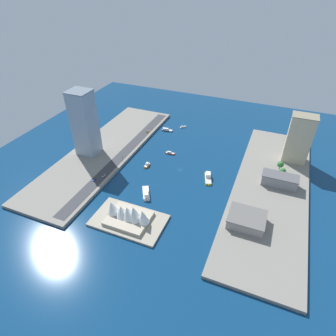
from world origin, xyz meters
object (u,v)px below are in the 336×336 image
(carpark_squat_concrete, at_px, (247,219))
(van_white, at_px, (103,175))
(warehouse_low_gray, at_px, (280,180))
(traffic_light_waterfront, at_px, (123,158))
(office_block_beige, at_px, (299,139))
(ferry_white_commuter, at_px, (146,193))
(opera_landmark, at_px, (128,214))
(tugboat_red, at_px, (170,153))
(ferry_yellow_fast, at_px, (208,177))
(taxi_yellow_cab, at_px, (147,132))
(water_taxi_orange, at_px, (147,165))
(sailboat_small_white, at_px, (183,127))
(hatchback_blue, at_px, (94,180))
(tower_tall_glass, at_px, (85,123))
(patrol_launch_navy, at_px, (167,130))

(carpark_squat_concrete, height_order, van_white, carpark_squat_concrete)
(warehouse_low_gray, height_order, traffic_light_waterfront, warehouse_low_gray)
(office_block_beige, bearing_deg, ferry_white_commuter, 41.58)
(carpark_squat_concrete, height_order, opera_landmark, opera_landmark)
(tugboat_red, distance_m, ferry_white_commuter, 77.83)
(ferry_white_commuter, distance_m, opera_landmark, 38.21)
(office_block_beige, distance_m, warehouse_low_gray, 58.24)
(ferry_yellow_fast, distance_m, taxi_yellow_cab, 119.10)
(water_taxi_orange, xyz_separation_m, sailboat_small_white, (-5.15, -103.40, -0.53))
(tugboat_red, height_order, opera_landmark, opera_landmark)
(tugboat_red, height_order, warehouse_low_gray, warehouse_low_gray)
(hatchback_blue, bearing_deg, ferry_yellow_fast, -154.53)
(carpark_squat_concrete, distance_m, opera_landmark, 101.29)
(van_white, height_order, taxi_yellow_cab, van_white)
(taxi_yellow_cab, bearing_deg, office_block_beige, -178.74)
(traffic_light_waterfront, bearing_deg, office_block_beige, -156.53)
(water_taxi_orange, xyz_separation_m, traffic_light_waterfront, (26.94, 6.04, 6.02))
(carpark_squat_concrete, xyz_separation_m, tower_tall_glass, (190.53, -45.30, 32.59))
(hatchback_blue, bearing_deg, ferry_white_commuter, -176.82)
(ferry_yellow_fast, bearing_deg, water_taxi_orange, 2.96)
(patrol_launch_navy, relative_size, traffic_light_waterfront, 2.42)
(ferry_white_commuter, relative_size, carpark_squat_concrete, 0.68)
(tugboat_red, relative_size, sailboat_small_white, 1.29)
(tugboat_red, relative_size, carpark_squat_concrete, 0.39)
(carpark_squat_concrete, height_order, warehouse_low_gray, warehouse_low_gray)
(van_white, distance_m, traffic_light_waterfront, 32.06)
(van_white, bearing_deg, opera_landmark, 140.57)
(warehouse_low_gray, relative_size, traffic_light_waterfront, 5.36)
(taxi_yellow_cab, bearing_deg, sailboat_small_white, -135.10)
(sailboat_small_white, xyz_separation_m, tower_tall_glass, (78.52, 106.39, 39.47))
(office_block_beige, xyz_separation_m, opera_landmark, (127.66, 152.00, -21.72))
(sailboat_small_white, relative_size, van_white, 2.07)
(carpark_squat_concrete, bearing_deg, office_block_beige, -105.08)
(ferry_yellow_fast, bearing_deg, taxi_yellow_cab, -31.88)
(water_taxi_orange, distance_m, sailboat_small_white, 103.53)
(tugboat_red, xyz_separation_m, patrol_launch_navy, (26.11, -52.26, 0.21))
(ferry_white_commuter, bearing_deg, patrol_launch_navy, -76.07)
(ferry_white_commuter, distance_m, warehouse_low_gray, 133.03)
(warehouse_low_gray, relative_size, van_white, 7.66)
(ferry_yellow_fast, bearing_deg, warehouse_low_gray, -168.62)
(tugboat_red, distance_m, traffic_light_waterfront, 57.52)
(carpark_squat_concrete, relative_size, hatchback_blue, 6.76)
(traffic_light_waterfront, distance_m, opera_landmark, 89.73)
(tower_tall_glass, bearing_deg, carpark_squat_concrete, 166.62)
(sailboat_small_white, bearing_deg, tugboat_red, 97.38)
(office_block_beige, height_order, carpark_squat_concrete, office_block_beige)
(sailboat_small_white, relative_size, hatchback_blue, 2.05)
(tugboat_red, relative_size, van_white, 2.68)
(ferry_white_commuter, bearing_deg, warehouse_low_gray, -152.50)
(ferry_white_commuter, relative_size, sailboat_small_white, 2.24)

